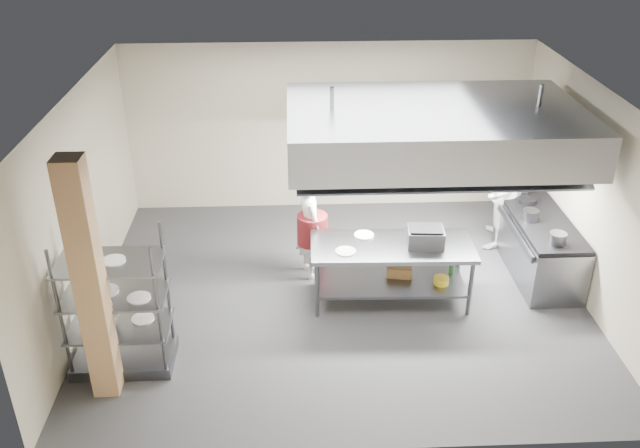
{
  "coord_description": "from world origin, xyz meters",
  "views": [
    {
      "loc": [
        -0.65,
        -8.28,
        5.57
      ],
      "look_at": [
        -0.27,
        0.2,
        1.07
      ],
      "focal_mm": 38.0,
      "sensor_mm": 36.0,
      "label": 1
    }
  ],
  "objects_px": {
    "island": "(391,272)",
    "griddle": "(425,237)",
    "pass_rack": "(116,302)",
    "cooking_range": "(538,248)",
    "chef_plating": "(101,310)",
    "chef_line": "(495,189)",
    "stockpot": "(531,215)",
    "chef_head": "(310,227)"
  },
  "relations": [
    {
      "from": "island",
      "to": "chef_head",
      "type": "bearing_deg",
      "value": 147.7
    },
    {
      "from": "chef_line",
      "to": "griddle",
      "type": "xyz_separation_m",
      "value": [
        -1.43,
        -1.6,
        0.05
      ]
    },
    {
      "from": "island",
      "to": "pass_rack",
      "type": "relative_size",
      "value": 1.23
    },
    {
      "from": "chef_head",
      "to": "pass_rack",
      "type": "bearing_deg",
      "value": 109.7
    },
    {
      "from": "cooking_range",
      "to": "chef_head",
      "type": "relative_size",
      "value": 1.22
    },
    {
      "from": "pass_rack",
      "to": "griddle",
      "type": "bearing_deg",
      "value": 17.45
    },
    {
      "from": "chef_line",
      "to": "stockpot",
      "type": "xyz_separation_m",
      "value": [
        0.28,
        -0.92,
        0.0
      ]
    },
    {
      "from": "island",
      "to": "chef_plating",
      "type": "bearing_deg",
      "value": -159.83
    },
    {
      "from": "cooking_range",
      "to": "stockpot",
      "type": "xyz_separation_m",
      "value": [
        -0.2,
        0.01,
        0.56
      ]
    },
    {
      "from": "island",
      "to": "griddle",
      "type": "bearing_deg",
      "value": -0.76
    },
    {
      "from": "chef_head",
      "to": "chef_line",
      "type": "height_order",
      "value": "chef_line"
    },
    {
      "from": "cooking_range",
      "to": "chef_plating",
      "type": "xyz_separation_m",
      "value": [
        -6.08,
        -1.91,
        0.39
      ]
    },
    {
      "from": "cooking_range",
      "to": "pass_rack",
      "type": "bearing_deg",
      "value": -161.85
    },
    {
      "from": "griddle",
      "to": "stockpot",
      "type": "distance_m",
      "value": 1.84
    },
    {
      "from": "island",
      "to": "stockpot",
      "type": "distance_m",
      "value": 2.32
    },
    {
      "from": "island",
      "to": "chef_plating",
      "type": "height_order",
      "value": "chef_plating"
    },
    {
      "from": "pass_rack",
      "to": "cooking_range",
      "type": "bearing_deg",
      "value": 18.07
    },
    {
      "from": "pass_rack",
      "to": "chef_line",
      "type": "xyz_separation_m",
      "value": [
        5.4,
        2.86,
        0.06
      ]
    },
    {
      "from": "island",
      "to": "chef_line",
      "type": "relative_size",
      "value": 1.16
    },
    {
      "from": "pass_rack",
      "to": "griddle",
      "type": "xyz_separation_m",
      "value": [
        3.97,
        1.25,
        0.11
      ]
    },
    {
      "from": "pass_rack",
      "to": "griddle",
      "type": "relative_size",
      "value": 3.71
    },
    {
      "from": "chef_head",
      "to": "stockpot",
      "type": "xyz_separation_m",
      "value": [
        3.28,
        -0.09,
        0.16
      ]
    },
    {
      "from": "island",
      "to": "chef_head",
      "type": "distance_m",
      "value": 1.4
    },
    {
      "from": "island",
      "to": "chef_line",
      "type": "xyz_separation_m",
      "value": [
        1.88,
        1.58,
        0.52
      ]
    },
    {
      "from": "island",
      "to": "chef_plating",
      "type": "relative_size",
      "value": 1.41
    },
    {
      "from": "chef_line",
      "to": "pass_rack",
      "type": "bearing_deg",
      "value": -40.25
    },
    {
      "from": "chef_head",
      "to": "chef_line",
      "type": "relative_size",
      "value": 0.84
    },
    {
      "from": "cooking_range",
      "to": "chef_head",
      "type": "height_order",
      "value": "chef_head"
    },
    {
      "from": "cooking_range",
      "to": "chef_line",
      "type": "distance_m",
      "value": 1.19
    },
    {
      "from": "chef_plating",
      "to": "stockpot",
      "type": "xyz_separation_m",
      "value": [
        5.88,
        1.93,
        0.18
      ]
    },
    {
      "from": "chef_line",
      "to": "griddle",
      "type": "height_order",
      "value": "chef_line"
    },
    {
      "from": "griddle",
      "to": "chef_plating",
      "type": "bearing_deg",
      "value": -159.05
    },
    {
      "from": "cooking_range",
      "to": "griddle",
      "type": "distance_m",
      "value": 2.11
    },
    {
      "from": "stockpot",
      "to": "pass_rack",
      "type": "bearing_deg",
      "value": -161.14
    },
    {
      "from": "island",
      "to": "chef_line",
      "type": "bearing_deg",
      "value": 41.65
    },
    {
      "from": "island",
      "to": "cooking_range",
      "type": "height_order",
      "value": "island"
    },
    {
      "from": "island",
      "to": "pass_rack",
      "type": "distance_m",
      "value": 3.78
    },
    {
      "from": "cooking_range",
      "to": "chef_head",
      "type": "xyz_separation_m",
      "value": [
        -3.48,
        0.1,
        0.4
      ]
    },
    {
      "from": "chef_head",
      "to": "chef_line",
      "type": "xyz_separation_m",
      "value": [
        3.0,
        0.83,
        0.16
      ]
    },
    {
      "from": "chef_line",
      "to": "stockpot",
      "type": "bearing_deg",
      "value": 38.82
    },
    {
      "from": "chef_plating",
      "to": "griddle",
      "type": "distance_m",
      "value": 4.36
    },
    {
      "from": "pass_rack",
      "to": "stockpot",
      "type": "distance_m",
      "value": 6.0
    }
  ]
}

